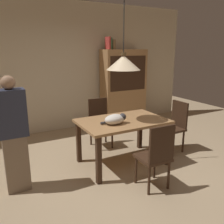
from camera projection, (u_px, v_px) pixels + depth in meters
name	position (u px, v px, depth m)	size (l,w,h in m)	color
ground	(127.00, 175.00, 3.65)	(10.00, 10.00, 0.00)	tan
back_wall	(67.00, 67.00, 5.53)	(6.40, 0.10, 2.90)	beige
dining_table	(123.00, 126.00, 3.89)	(1.40, 0.90, 0.75)	#A87A4C
chair_near_front	(156.00, 154.00, 3.18)	(0.41, 0.41, 0.93)	#382316
chair_right_side	(175.00, 124.00, 4.45)	(0.40, 0.40, 0.93)	#382316
chair_far_back	(100.00, 120.00, 4.68)	(0.43, 0.43, 0.93)	#382316
cat_sleeping	(115.00, 119.00, 3.65)	(0.39, 0.26, 0.16)	silver
pendant_lamp	(123.00, 62.00, 3.63)	(0.52, 0.52, 1.30)	beige
hutch_bookcase	(123.00, 89.00, 6.00)	(1.12, 0.45, 1.85)	#A87A4C
book_red_tall	(108.00, 43.00, 5.52)	(0.04, 0.22, 0.28)	#B73833
book_green_slim	(110.00, 44.00, 5.55)	(0.03, 0.20, 0.26)	#427A4C
book_brown_thick	(112.00, 44.00, 5.58)	(0.06, 0.24, 0.22)	brown
person_standing	(14.00, 135.00, 3.10)	(0.36, 0.22, 1.55)	#84705B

